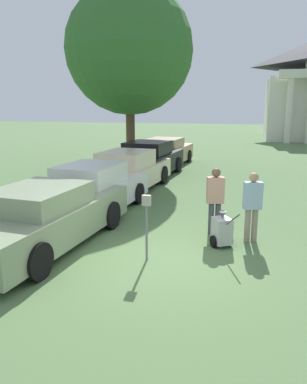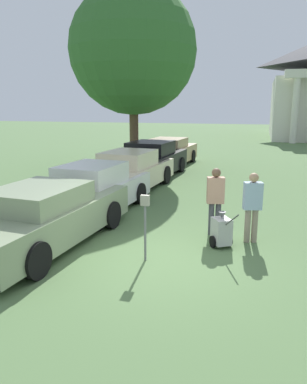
{
  "view_description": "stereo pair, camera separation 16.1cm",
  "coord_description": "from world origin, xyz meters",
  "px_view_note": "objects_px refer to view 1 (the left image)",
  "views": [
    {
      "loc": [
        1.79,
        -7.21,
        3.21
      ],
      "look_at": [
        -0.52,
        1.55,
        1.1
      ],
      "focal_mm": 35.0,
      "sensor_mm": 36.0,
      "label": 1
    },
    {
      "loc": [
        1.94,
        -7.17,
        3.21
      ],
      "look_at": [
        -0.52,
        1.55,
        1.1
      ],
      "focal_mm": 35.0,
      "sensor_mm": 36.0,
      "label": 2
    }
  ],
  "objects_px": {
    "parked_car_tan": "(165,153)",
    "equipment_cart": "(222,231)",
    "parked_car_cream": "(128,172)",
    "parked_car_black": "(149,160)",
    "parked_car_white": "(93,191)",
    "person_supervisor": "(252,203)",
    "person_worker": "(215,197)",
    "parked_car_sage": "(45,217)",
    "parking_meter": "(147,216)"
  },
  "relations": [
    {
      "from": "parked_car_tan",
      "to": "equipment_cart",
      "type": "relative_size",
      "value": 5.09
    },
    {
      "from": "parked_car_cream",
      "to": "parked_car_black",
      "type": "height_order",
      "value": "parked_car_black"
    },
    {
      "from": "parked_car_cream",
      "to": "parked_car_black",
      "type": "bearing_deg",
      "value": 94.33
    },
    {
      "from": "parked_car_white",
      "to": "person_supervisor",
      "type": "distance_m",
      "value": 4.8
    },
    {
      "from": "parked_car_white",
      "to": "parked_car_black",
      "type": "relative_size",
      "value": 0.97
    },
    {
      "from": "parked_car_black",
      "to": "person_supervisor",
      "type": "relative_size",
      "value": 2.99
    },
    {
      "from": "parked_car_black",
      "to": "equipment_cart",
      "type": "height_order",
      "value": "parked_car_black"
    },
    {
      "from": "parked_car_white",
      "to": "person_worker",
      "type": "height_order",
      "value": "person_worker"
    },
    {
      "from": "parked_car_white",
      "to": "parked_car_tan",
      "type": "relative_size",
      "value": 0.96
    },
    {
      "from": "parked_car_white",
      "to": "parked_car_cream",
      "type": "relative_size",
      "value": 0.93
    },
    {
      "from": "parked_car_cream",
      "to": "person_supervisor",
      "type": "bearing_deg",
      "value": -40.19
    },
    {
      "from": "parked_car_sage",
      "to": "person_supervisor",
      "type": "xyz_separation_m",
      "value": [
        4.62,
        1.49,
        0.27
      ]
    },
    {
      "from": "parked_car_white",
      "to": "parked_car_black",
      "type": "bearing_deg",
      "value": 94.34
    },
    {
      "from": "parking_meter",
      "to": "person_worker",
      "type": "xyz_separation_m",
      "value": [
        1.21,
        2.02,
        -0.01
      ]
    },
    {
      "from": "parked_car_white",
      "to": "parked_car_tan",
      "type": "xyz_separation_m",
      "value": [
        0.0,
        9.63,
        0.0
      ]
    },
    {
      "from": "parked_car_tan",
      "to": "equipment_cart",
      "type": "distance_m",
      "value": 12.08
    },
    {
      "from": "parked_car_black",
      "to": "person_supervisor",
      "type": "bearing_deg",
      "value": -54.1
    },
    {
      "from": "parked_car_sage",
      "to": "parked_car_cream",
      "type": "xyz_separation_m",
      "value": [
        -0.0,
        6.03,
        0.02
      ]
    },
    {
      "from": "parked_car_white",
      "to": "person_worker",
      "type": "relative_size",
      "value": 2.86
    },
    {
      "from": "parking_meter",
      "to": "person_supervisor",
      "type": "relative_size",
      "value": 0.84
    },
    {
      "from": "parked_car_white",
      "to": "parking_meter",
      "type": "height_order",
      "value": "parked_car_white"
    },
    {
      "from": "parked_car_sage",
      "to": "parked_car_black",
      "type": "bearing_deg",
      "value": 94.34
    },
    {
      "from": "parked_car_cream",
      "to": "parked_car_white",
      "type": "bearing_deg",
      "value": -85.66
    },
    {
      "from": "parked_car_tan",
      "to": "parking_meter",
      "type": "height_order",
      "value": "parked_car_tan"
    },
    {
      "from": "person_worker",
      "to": "equipment_cart",
      "type": "relative_size",
      "value": 1.71
    },
    {
      "from": "parking_meter",
      "to": "equipment_cart",
      "type": "distance_m",
      "value": 1.99
    },
    {
      "from": "parked_car_black",
      "to": "parked_car_tan",
      "type": "relative_size",
      "value": 0.99
    },
    {
      "from": "parked_car_black",
      "to": "equipment_cart",
      "type": "relative_size",
      "value": 5.06
    },
    {
      "from": "parked_car_tan",
      "to": "person_worker",
      "type": "relative_size",
      "value": 2.98
    },
    {
      "from": "parked_car_white",
      "to": "person_supervisor",
      "type": "height_order",
      "value": "person_supervisor"
    },
    {
      "from": "parked_car_sage",
      "to": "parked_car_tan",
      "type": "xyz_separation_m",
      "value": [
        0.0,
        12.37,
        0.01
      ]
    },
    {
      "from": "parked_car_sage",
      "to": "parking_meter",
      "type": "distance_m",
      "value": 2.54
    },
    {
      "from": "parked_car_cream",
      "to": "parked_car_black",
      "type": "distance_m",
      "value": 2.97
    },
    {
      "from": "parked_car_black",
      "to": "person_worker",
      "type": "xyz_separation_m",
      "value": [
        3.72,
        -7.22,
        0.22
      ]
    },
    {
      "from": "parked_car_black",
      "to": "person_supervisor",
      "type": "distance_m",
      "value": 8.82
    },
    {
      "from": "parked_car_white",
      "to": "parked_car_sage",
      "type": "bearing_deg",
      "value": -85.65
    },
    {
      "from": "parked_car_white",
      "to": "parking_meter",
      "type": "distance_m",
      "value": 3.91
    },
    {
      "from": "parked_car_cream",
      "to": "equipment_cart",
      "type": "bearing_deg",
      "value": -47.51
    },
    {
      "from": "parked_car_black",
      "to": "person_worker",
      "type": "height_order",
      "value": "person_worker"
    },
    {
      "from": "parked_car_black",
      "to": "person_supervisor",
      "type": "xyz_separation_m",
      "value": [
        4.62,
        -7.52,
        0.21
      ]
    },
    {
      "from": "parked_car_black",
      "to": "person_worker",
      "type": "relative_size",
      "value": 2.96
    },
    {
      "from": "parked_car_sage",
      "to": "parked_car_cream",
      "type": "distance_m",
      "value": 6.03
    },
    {
      "from": "parking_meter",
      "to": "parked_car_sage",
      "type": "bearing_deg",
      "value": 174.65
    },
    {
      "from": "parked_car_white",
      "to": "parked_car_tan",
      "type": "distance_m",
      "value": 9.63
    },
    {
      "from": "equipment_cart",
      "to": "person_supervisor",
      "type": "bearing_deg",
      "value": 7.56
    },
    {
      "from": "parked_car_sage",
      "to": "person_worker",
      "type": "distance_m",
      "value": 4.13
    },
    {
      "from": "parked_car_white",
      "to": "parking_meter",
      "type": "relative_size",
      "value": 3.43
    },
    {
      "from": "parked_car_black",
      "to": "person_supervisor",
      "type": "height_order",
      "value": "person_supervisor"
    },
    {
      "from": "parked_car_tan",
      "to": "person_worker",
      "type": "distance_m",
      "value": 11.23
    },
    {
      "from": "parked_car_white",
      "to": "parked_car_black",
      "type": "height_order",
      "value": "parked_car_black"
    }
  ]
}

